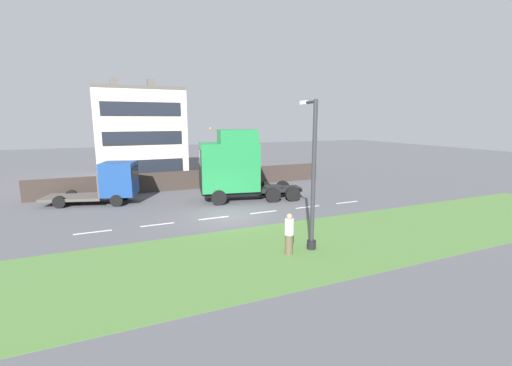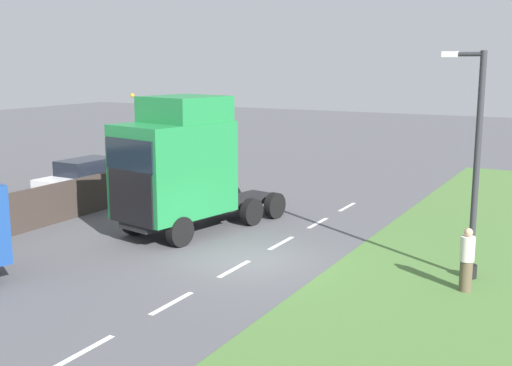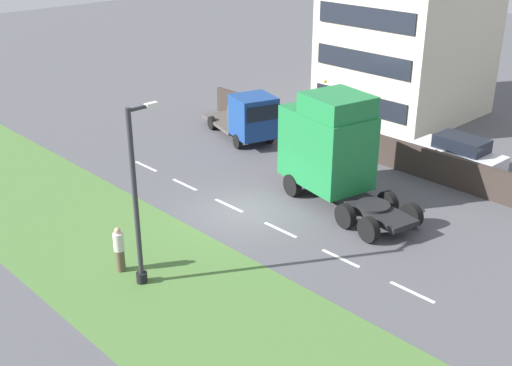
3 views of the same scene
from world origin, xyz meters
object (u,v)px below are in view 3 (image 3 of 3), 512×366
lamp_post (138,209)px  pedestrian (119,250)px  flatbed_truck (250,118)px  parked_car (458,155)px  lorry_cab (330,147)px

lamp_post → pedestrian: (-0.16, 1.19, -2.03)m
flatbed_truck → pedestrian: (-12.76, -6.61, -0.61)m
lamp_post → parked_car: bearing=-8.4°
parked_car → pedestrian: bearing=169.8°
lorry_cab → parked_car: 7.55m
lorry_cab → flatbed_truck: 8.26m
parked_car → lamp_post: (-17.08, 2.51, 1.97)m
lamp_post → flatbed_truck: bearing=31.8°
parked_car → flatbed_truck: bearing=115.4°
flatbed_truck → parked_car: (4.49, -10.31, -0.55)m
flatbed_truck → lamp_post: (-12.60, -7.80, 1.42)m
lorry_cab → pedestrian: lorry_cab is taller
lorry_cab → lamp_post: lamp_post is taller
parked_car → lamp_post: size_ratio=0.70×
parked_car → lamp_post: lamp_post is taller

